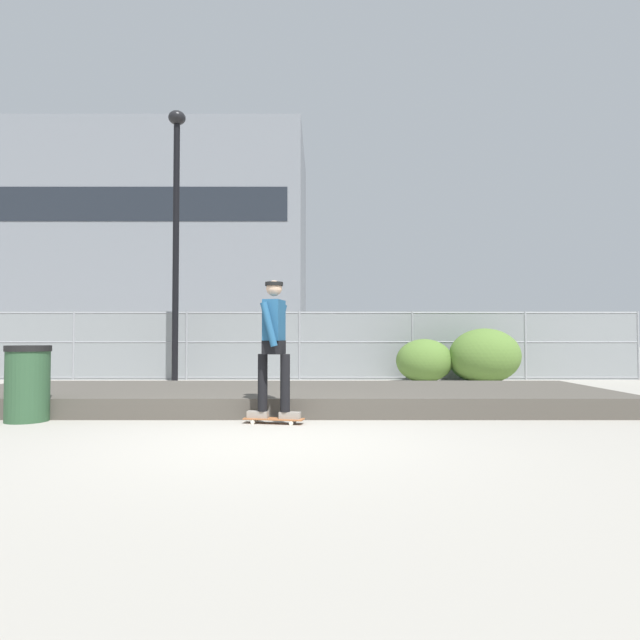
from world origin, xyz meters
name	(u,v)px	position (x,y,z in m)	size (l,w,h in m)	color
ground_plane	(269,440)	(0.00, 0.00, 0.00)	(120.00, 120.00, 0.00)	#9E998E
gravel_berm	(286,397)	(0.00, 3.03, 0.15)	(10.53, 3.18, 0.29)	#4C473F
skateboard	(273,419)	(-0.05, 1.14, 0.06)	(0.82, 0.35, 0.07)	#9E5B33
skater	(273,339)	(-0.05, 1.14, 1.12)	(0.73, 0.61, 1.83)	gray
chain_fence	(299,345)	(0.00, 8.62, 0.93)	(18.43, 0.06, 1.85)	gray
street_lamp	(176,213)	(-3.15, 7.79, 4.35)	(0.44, 0.44, 7.02)	black
parked_car_near	(238,347)	(-2.15, 11.88, 0.84)	(4.41, 1.97, 1.66)	#B7BABF
parked_car_mid	(404,347)	(3.38, 11.96, 0.84)	(4.47, 2.08, 1.66)	maroon
library_building	(163,249)	(-12.80, 39.81, 8.72)	(23.90, 14.17, 17.43)	slate
shrub_left	(424,361)	(3.20, 7.69, 0.55)	(1.43, 1.17, 1.10)	#567A33
shrub_center	(477,360)	(4.60, 7.87, 0.57)	(1.48, 1.21, 1.15)	#477F38
shrub_right	(484,356)	(4.68, 7.49, 0.68)	(1.77, 1.45, 1.37)	#567A33
trash_bin	(27,383)	(-3.42, 1.33, 0.52)	(0.59, 0.59, 1.03)	#2D5133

